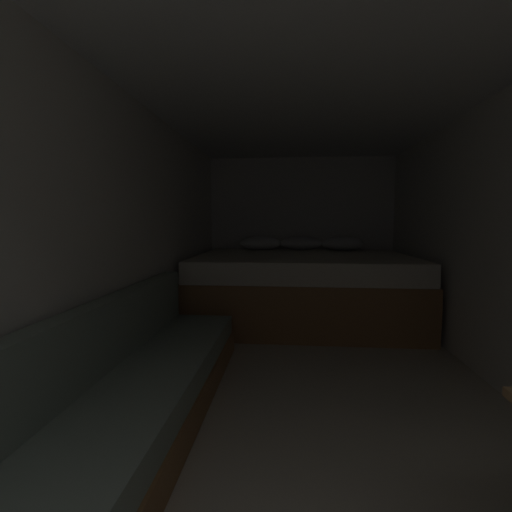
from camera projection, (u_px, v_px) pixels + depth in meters
ground_plane at (309, 384)px, 2.68m from camera, size 7.54×7.54×0.00m
wall_back at (300, 231)px, 5.35m from camera, size 2.72×0.05×2.10m
wall_left at (129, 240)px, 2.70m from camera, size 0.05×5.54×2.10m
wall_right at (512, 242)px, 2.46m from camera, size 0.05×5.54×2.10m
ceiling_slab at (314, 82)px, 2.48m from camera, size 2.72×5.54×0.05m
bed at (302, 286)px, 4.43m from camera, size 2.50×1.87×0.98m
sofa_left at (119, 407)px, 1.89m from camera, size 0.63×3.07×0.73m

